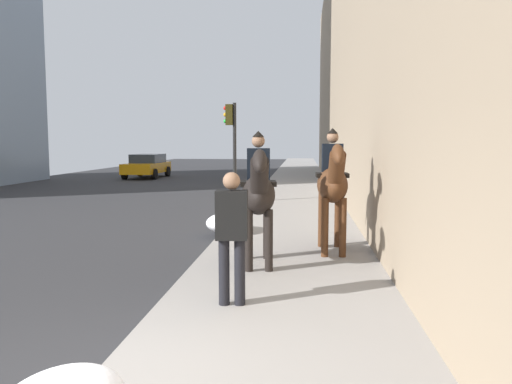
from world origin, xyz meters
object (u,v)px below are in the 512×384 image
object	(u,v)px
mounted_horse_near	(258,192)
car_near_lane	(147,165)
mounted_horse_far	(333,183)
pedestrian_greeting	(232,229)
traffic_light_near_curb	(232,137)

from	to	relation	value
mounted_horse_near	car_near_lane	distance (m)	23.61
mounted_horse_far	pedestrian_greeting	distance (m)	3.56
mounted_horse_near	car_near_lane	xyz separation A→B (m)	(21.93, 8.71, -0.60)
pedestrian_greeting	car_near_lane	world-z (taller)	pedestrian_greeting
car_near_lane	traffic_light_near_curb	distance (m)	14.85
mounted_horse_far	mounted_horse_near	bearing A→B (deg)	-50.07
car_near_lane	mounted_horse_near	bearing A→B (deg)	22.17
mounted_horse_far	pedestrian_greeting	bearing A→B (deg)	-25.94
car_near_lane	traffic_light_near_curb	bearing A→B (deg)	28.94
mounted_horse_far	traffic_light_near_curb	bearing A→B (deg)	-161.02
traffic_light_near_curb	mounted_horse_near	bearing A→B (deg)	-169.36
mounted_horse_far	traffic_light_near_curb	world-z (taller)	traffic_light_near_curb
mounted_horse_far	pedestrian_greeting	size ratio (longest dim) A/B	1.37
car_near_lane	pedestrian_greeting	bearing A→B (deg)	20.11
mounted_horse_near	traffic_light_near_curb	size ratio (longest dim) A/B	0.64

